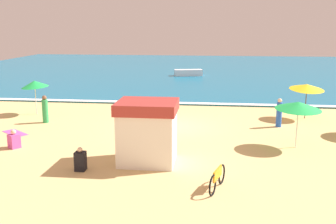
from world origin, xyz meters
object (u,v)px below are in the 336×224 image
object	(u,v)px
beach_umbrella_5	(307,87)
beach_umbrella_2	(298,106)
beachgoer_2	(279,113)
parked_bicycle	(217,178)
small_boat_0	(188,73)
beachgoer_9	(142,107)
beachgoer_3	(80,160)
beach_umbrella_0	(35,84)
beachgoer_0	(14,140)
lifeguard_cabana	(147,131)
beachgoer_6	(45,110)

from	to	relation	value
beach_umbrella_5	beach_umbrella_2	bearing A→B (deg)	-105.30
beachgoer_2	parked_bicycle	bearing A→B (deg)	-110.54
beach_umbrella_5	small_boat_0	xyz separation A→B (m)	(-8.26, 18.77, -1.48)
beachgoer_9	small_boat_0	xyz separation A→B (m)	(1.65, 18.58, 0.03)
beachgoer_3	small_boat_0	distance (m)	28.89
beach_umbrella_0	beachgoer_0	size ratio (longest dim) A/B	2.70
beachgoer_0	small_boat_0	size ratio (longest dim) A/B	0.28
lifeguard_cabana	beach_umbrella_0	world-z (taller)	lifeguard_cabana
parked_bicycle	beachgoer_0	size ratio (longest dim) A/B	2.03
beachgoer_9	beachgoer_3	bearing A→B (deg)	-93.04
small_boat_0	lifeguard_cabana	bearing A→B (deg)	-89.55
beachgoer_0	beachgoer_9	xyz separation A→B (m)	(4.50, 7.79, 0.04)
beach_umbrella_0	beachgoer_3	xyz separation A→B (m)	(6.00, -9.30, -1.51)
lifeguard_cabana	beachgoer_6	world-z (taller)	lifeguard_cabana
parked_bicycle	beachgoer_0	bearing A→B (deg)	158.49
beach_umbrella_5	beachgoer_0	world-z (taller)	beach_umbrella_5
small_boat_0	beachgoer_0	bearing A→B (deg)	-103.13
lifeguard_cabana	beachgoer_3	world-z (taller)	lifeguard_cabana
small_boat_0	beachgoer_2	bearing A→B (deg)	-73.05
beachgoer_2	lifeguard_cabana	bearing A→B (deg)	-133.28
beach_umbrella_5	beachgoer_0	size ratio (longest dim) A/B	2.88
parked_bicycle	beachgoer_9	world-z (taller)	beachgoer_9
beachgoer_3	small_boat_0	size ratio (longest dim) A/B	0.30
beach_umbrella_2	beachgoer_6	xyz separation A→B (m)	(-13.34, 3.22, -1.20)
lifeguard_cabana	beachgoer_6	bearing A→B (deg)	139.12
beachgoer_6	beachgoer_3	bearing A→B (deg)	-58.03
lifeguard_cabana	beach_umbrella_5	distance (m)	11.94
beachgoer_9	beach_umbrella_0	bearing A→B (deg)	-171.95
beach_umbrella_2	beachgoer_9	distance (m)	10.45
beach_umbrella_2	beachgoer_3	bearing A→B (deg)	-155.40
beach_umbrella_5	small_boat_0	bearing A→B (deg)	113.76
beach_umbrella_2	beach_umbrella_5	xyz separation A→B (m)	(1.64, 6.01, -0.04)
lifeguard_cabana	beachgoer_0	xyz separation A→B (m)	(-6.36, 1.20, -0.94)
beach_umbrella_0	beach_umbrella_5	bearing A→B (deg)	2.58
beach_umbrella_2	beach_umbrella_5	size ratio (longest dim) A/B	1.07
beachgoer_9	small_boat_0	bearing A→B (deg)	84.92
beachgoer_2	beachgoer_3	distance (m)	11.62
beach_umbrella_5	beachgoer_6	distance (m)	15.29
beachgoer_0	beachgoer_6	bearing A→B (deg)	96.82
parked_bicycle	beachgoer_6	xyz separation A→B (m)	(-9.75, 8.43, 0.36)
beach_umbrella_0	small_boat_0	size ratio (longest dim) A/B	0.76
lifeguard_cabana	beach_umbrella_2	bearing A→B (deg)	23.55
beach_umbrella_0	beachgoer_2	world-z (taller)	beach_umbrella_0
beach_umbrella_2	beachgoer_0	bearing A→B (deg)	-172.89
lifeguard_cabana	beachgoer_0	world-z (taller)	lifeguard_cabana
beach_umbrella_5	parked_bicycle	bearing A→B (deg)	-115.00
beach_umbrella_2	parked_bicycle	size ratio (longest dim) A/B	1.52
beach_umbrella_0	beachgoer_9	xyz separation A→B (m)	(6.55, 0.93, -1.51)
lifeguard_cabana	beach_umbrella_5	size ratio (longest dim) A/B	1.02
beach_umbrella_2	small_boat_0	size ratio (longest dim) A/B	0.87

